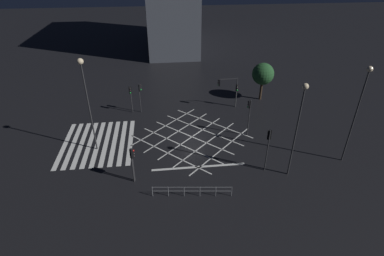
# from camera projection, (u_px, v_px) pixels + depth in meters

# --- Properties ---
(ground_plane) EXTENTS (200.00, 200.00, 0.00)m
(ground_plane) POSITION_uv_depth(u_px,v_px,m) (192.00, 137.00, 34.67)
(ground_plane) COLOR black
(road_markings) EXTENTS (14.04, 21.51, 0.01)m
(road_markings) POSITION_uv_depth(u_px,v_px,m) (128.00, 142.00, 33.71)
(road_markings) COLOR silver
(road_markings) RESTS_ON ground_plane
(traffic_light_sw_cross) EXTENTS (0.36, 0.39, 4.00)m
(traffic_light_sw_cross) POSITION_uv_depth(u_px,v_px,m) (140.00, 92.00, 38.67)
(traffic_light_sw_cross) COLOR #2D2D30
(traffic_light_sw_cross) RESTS_ON ground_plane
(traffic_light_nw_cross) EXTENTS (0.36, 2.71, 4.25)m
(traffic_light_nw_cross) POSITION_uv_depth(u_px,v_px,m) (227.00, 86.00, 39.74)
(traffic_light_nw_cross) COLOR #2D2D30
(traffic_light_nw_cross) RESTS_ON ground_plane
(traffic_light_ne_main) EXTENTS (0.39, 0.36, 4.51)m
(traffic_light_ne_main) POSITION_uv_depth(u_px,v_px,m) (268.00, 142.00, 27.83)
(traffic_light_ne_main) COLOR #2D2D30
(traffic_light_ne_main) RESTS_ON ground_plane
(traffic_light_sw_main) EXTENTS (0.39, 0.36, 3.71)m
(traffic_light_sw_main) POSITION_uv_depth(u_px,v_px,m) (131.00, 94.00, 38.64)
(traffic_light_sw_main) COLOR #2D2D30
(traffic_light_sw_main) RESTS_ON ground_plane
(traffic_light_se_main) EXTENTS (0.39, 0.36, 3.53)m
(traffic_light_se_main) POSITION_uv_depth(u_px,v_px,m) (132.00, 158.00, 26.85)
(traffic_light_se_main) COLOR #2D2D30
(traffic_light_se_main) RESTS_ON ground_plane
(traffic_light_median_north) EXTENTS (0.36, 0.39, 4.51)m
(traffic_light_median_north) POSITION_uv_depth(u_px,v_px,m) (249.00, 111.00, 33.36)
(traffic_light_median_north) COLOR #2D2D30
(traffic_light_median_north) RESTS_ON ground_plane
(traffic_light_nw_main) EXTENTS (0.39, 0.36, 3.34)m
(traffic_light_nw_main) POSITION_uv_depth(u_px,v_px,m) (237.00, 91.00, 40.24)
(traffic_light_nw_main) COLOR #2D2D30
(traffic_light_nw_main) RESTS_ON ground_plane
(traffic_light_se_cross) EXTENTS (0.36, 0.39, 3.66)m
(traffic_light_se_cross) POSITION_uv_depth(u_px,v_px,m) (132.00, 159.00, 26.59)
(traffic_light_se_cross) COLOR #2D2D30
(traffic_light_se_cross) RESTS_ON ground_plane
(street_lamp_east) EXTENTS (0.55, 0.55, 9.33)m
(street_lamp_east) POSITION_uv_depth(u_px,v_px,m) (300.00, 112.00, 25.48)
(street_lamp_east) COLOR #2D2D30
(street_lamp_east) RESTS_ON ground_plane
(street_lamp_west) EXTENTS (0.54, 0.54, 10.01)m
(street_lamp_west) POSITION_uv_depth(u_px,v_px,m) (361.00, 98.00, 27.25)
(street_lamp_west) COLOR #2D2D30
(street_lamp_west) RESTS_ON ground_plane
(street_lamp_far) EXTENTS (0.60, 0.60, 10.07)m
(street_lamp_far) POSITION_uv_depth(u_px,v_px,m) (85.00, 85.00, 28.77)
(street_lamp_far) COLOR #2D2D30
(street_lamp_far) RESTS_ON ground_plane
(street_tree_near) EXTENTS (3.05, 3.05, 5.37)m
(street_tree_near) POSITION_uv_depth(u_px,v_px,m) (263.00, 74.00, 41.72)
(street_tree_near) COLOR #38281C
(street_tree_near) RESTS_ON ground_plane
(pedestrian_railing) EXTENTS (0.86, 6.89, 1.05)m
(pedestrian_railing) POSITION_uv_depth(u_px,v_px,m) (192.00, 190.00, 25.89)
(pedestrian_railing) COLOR gray
(pedestrian_railing) RESTS_ON ground_plane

